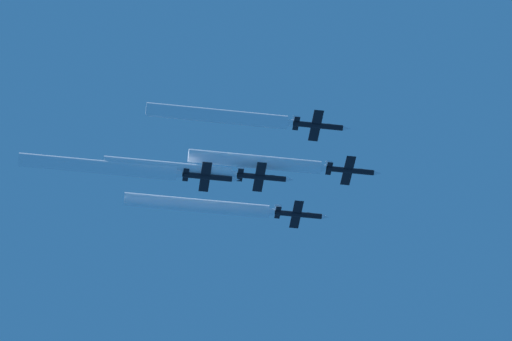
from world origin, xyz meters
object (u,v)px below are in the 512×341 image
at_px(jet_lead, 352,171).
at_px(jet_high_trail, 209,177).
at_px(jet_left_wingman, 300,214).
at_px(jet_right_wingman, 320,126).
at_px(jet_slot, 264,177).

bearing_deg(jet_lead, jet_high_trail, -89.32).
height_order(jet_lead, jet_left_wingman, jet_lead).
distance_m(jet_lead, jet_right_wingman, 16.97).
xyz_separation_m(jet_left_wingman, jet_high_trail, (14.05, -22.22, -4.92)).
relative_size(jet_right_wingman, jet_high_trail, 1.00).
xyz_separation_m(jet_left_wingman, jet_slot, (13.71, -10.29, -3.07)).
distance_m(jet_lead, jet_high_trail, 32.50).
relative_size(jet_lead, jet_slot, 1.00).
distance_m(jet_lead, jet_left_wingman, 16.79).
bearing_deg(jet_right_wingman, jet_lead, 145.66).
xyz_separation_m(jet_right_wingman, jet_high_trail, (-13.56, -22.31, -4.89)).
bearing_deg(jet_lead, jet_right_wingman, -34.34).
bearing_deg(jet_high_trail, jet_lead, 90.68).
height_order(jet_left_wingman, jet_slot, jet_left_wingman).
relative_size(jet_slot, jet_high_trail, 1.00).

